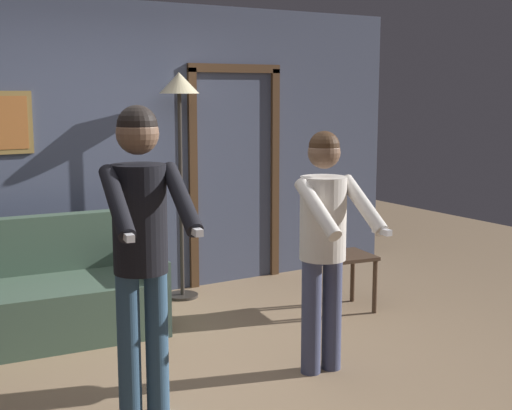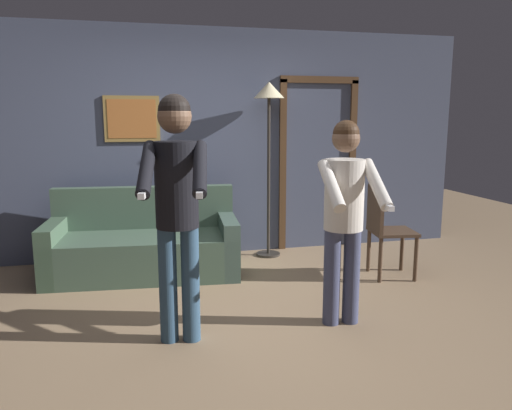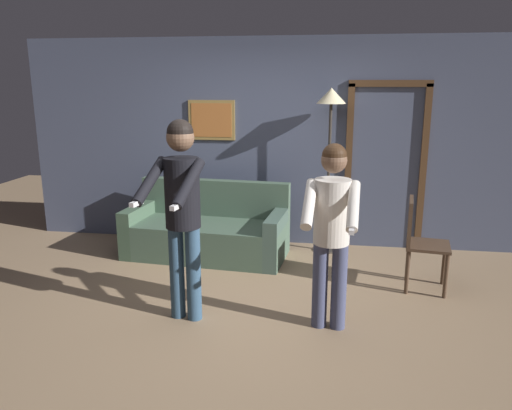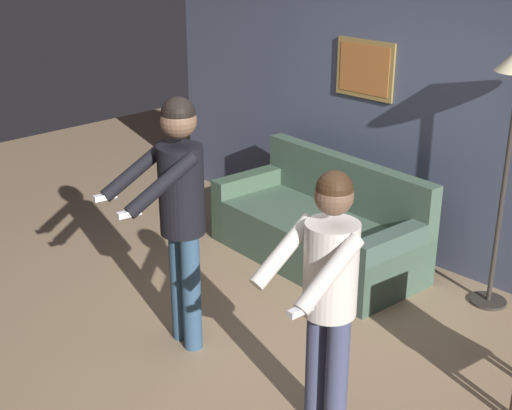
{
  "view_description": "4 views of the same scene",
  "coord_description": "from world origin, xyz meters",
  "px_view_note": "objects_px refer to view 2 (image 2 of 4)",
  "views": [
    {
      "loc": [
        -1.95,
        -3.85,
        1.85
      ],
      "look_at": [
        0.21,
        -0.34,
        1.18
      ],
      "focal_mm": 50.0,
      "sensor_mm": 36.0,
      "label": 1
    },
    {
      "loc": [
        -0.77,
        -3.71,
        1.62
      ],
      "look_at": [
        0.05,
        -0.38,
        1.0
      ],
      "focal_mm": 35.0,
      "sensor_mm": 36.0,
      "label": 2
    },
    {
      "loc": [
        0.74,
        -4.23,
        2.06
      ],
      "look_at": [
        0.14,
        -0.22,
        1.06
      ],
      "focal_mm": 35.0,
      "sensor_mm": 36.0,
      "label": 3
    },
    {
      "loc": [
        2.94,
        -2.94,
        2.78
      ],
      "look_at": [
        0.09,
        -0.14,
        1.17
      ],
      "focal_mm": 50.0,
      "sensor_mm": 36.0,
      "label": 4
    }
  ],
  "objects_px": {
    "person_standing_left": "(177,195)",
    "dining_chair_distant": "(385,226)",
    "couch": "(144,248)",
    "person_standing_right": "(345,206)",
    "torchiere_lamp": "(269,110)"
  },
  "relations": [
    {
      "from": "torchiere_lamp",
      "to": "person_standing_right",
      "type": "xyz_separation_m",
      "value": [
        0.04,
        -2.03,
        -0.73
      ]
    },
    {
      "from": "torchiere_lamp",
      "to": "dining_chair_distant",
      "type": "relative_size",
      "value": 2.14
    },
    {
      "from": "person_standing_left",
      "to": "person_standing_right",
      "type": "distance_m",
      "value": 1.27
    },
    {
      "from": "couch",
      "to": "dining_chair_distant",
      "type": "bearing_deg",
      "value": -15.92
    },
    {
      "from": "couch",
      "to": "person_standing_right",
      "type": "relative_size",
      "value": 1.24
    },
    {
      "from": "dining_chair_distant",
      "to": "person_standing_right",
      "type": "bearing_deg",
      "value": -131.67
    },
    {
      "from": "person_standing_right",
      "to": "couch",
      "type": "bearing_deg",
      "value": 131.47
    },
    {
      "from": "torchiere_lamp",
      "to": "person_standing_left",
      "type": "height_order",
      "value": "torchiere_lamp"
    },
    {
      "from": "person_standing_left",
      "to": "dining_chair_distant",
      "type": "relative_size",
      "value": 1.9
    },
    {
      "from": "couch",
      "to": "person_standing_left",
      "type": "height_order",
      "value": "person_standing_left"
    },
    {
      "from": "couch",
      "to": "person_standing_right",
      "type": "distance_m",
      "value": 2.32
    },
    {
      "from": "torchiere_lamp",
      "to": "person_standing_right",
      "type": "bearing_deg",
      "value": -88.79
    },
    {
      "from": "person_standing_left",
      "to": "dining_chair_distant",
      "type": "distance_m",
      "value": 2.44
    },
    {
      "from": "couch",
      "to": "dining_chair_distant",
      "type": "xyz_separation_m",
      "value": [
        2.36,
        -0.67,
        0.25
      ]
    },
    {
      "from": "person_standing_right",
      "to": "person_standing_left",
      "type": "bearing_deg",
      "value": -179.34
    }
  ]
}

